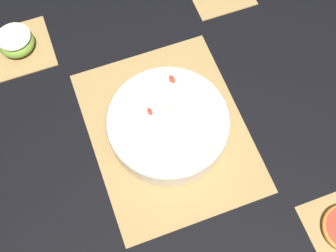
% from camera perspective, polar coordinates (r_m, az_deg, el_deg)
% --- Properties ---
extents(ground_plane, '(6.00, 6.00, 0.00)m').
position_cam_1_polar(ground_plane, '(1.07, 0.00, -0.67)').
color(ground_plane, black).
extents(bamboo_mat_center, '(0.44, 0.34, 0.01)m').
position_cam_1_polar(bamboo_mat_center, '(1.06, 0.00, -0.60)').
color(bamboo_mat_center, '#A8844C').
rests_on(bamboo_mat_center, ground_plane).
extents(coaster_mat_near_left, '(0.16, 0.16, 0.01)m').
position_cam_1_polar(coaster_mat_near_left, '(1.23, -17.65, 8.98)').
color(coaster_mat_near_left, '#A8844C').
rests_on(coaster_mat_near_left, ground_plane).
extents(fruit_salad_bowl, '(0.27, 0.27, 0.07)m').
position_cam_1_polar(fruit_salad_bowl, '(1.03, -0.01, 0.25)').
color(fruit_salad_bowl, silver).
rests_on(fruit_salad_bowl, bamboo_mat_center).
extents(apple_half, '(0.09, 0.09, 0.05)m').
position_cam_1_polar(apple_half, '(1.21, -18.03, 9.72)').
color(apple_half, '#7FAD38').
rests_on(apple_half, coaster_mat_near_left).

